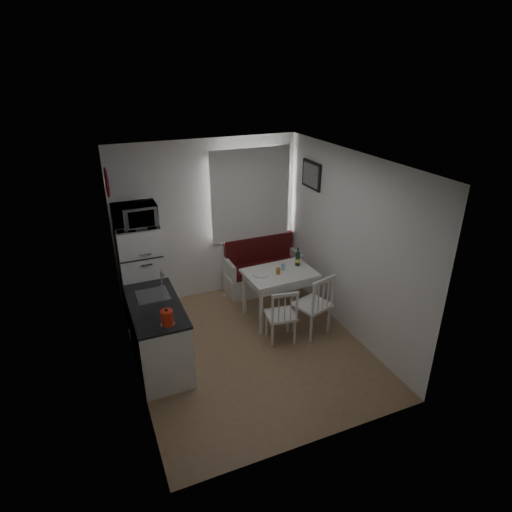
{
  "coord_description": "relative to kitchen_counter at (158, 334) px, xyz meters",
  "views": [
    {
      "loc": [
        -1.81,
        -4.53,
        3.64
      ],
      "look_at": [
        0.3,
        0.5,
        1.15
      ],
      "focal_mm": 30.0,
      "sensor_mm": 36.0,
      "label": 1
    }
  ],
  "objects": [
    {
      "name": "floor",
      "position": [
        1.2,
        -0.16,
        -0.46
      ],
      "size": [
        3.0,
        3.5,
        0.02
      ],
      "primitive_type": "cube",
      "color": "#8E694C",
      "rests_on": "ground"
    },
    {
      "name": "ceiling",
      "position": [
        1.2,
        -0.16,
        2.14
      ],
      "size": [
        3.0,
        3.5,
        0.02
      ],
      "primitive_type": "cube",
      "color": "white",
      "rests_on": "wall_back"
    },
    {
      "name": "wall_back",
      "position": [
        1.2,
        1.59,
        0.84
      ],
      "size": [
        3.0,
        0.02,
        2.6
      ],
      "primitive_type": "cube",
      "color": "white",
      "rests_on": "floor"
    },
    {
      "name": "wall_front",
      "position": [
        1.2,
        -1.91,
        0.84
      ],
      "size": [
        3.0,
        0.02,
        2.6
      ],
      "primitive_type": "cube",
      "color": "white",
      "rests_on": "floor"
    },
    {
      "name": "wall_left",
      "position": [
        -0.3,
        -0.16,
        0.84
      ],
      "size": [
        0.02,
        3.5,
        2.6
      ],
      "primitive_type": "cube",
      "color": "white",
      "rests_on": "floor"
    },
    {
      "name": "wall_right",
      "position": [
        2.7,
        -0.16,
        0.84
      ],
      "size": [
        0.02,
        3.5,
        2.6
      ],
      "primitive_type": "cube",
      "color": "white",
      "rests_on": "floor"
    },
    {
      "name": "window",
      "position": [
        1.9,
        1.56,
        1.17
      ],
      "size": [
        1.22,
        0.06,
        1.47
      ],
      "primitive_type": "cube",
      "color": "white",
      "rests_on": "wall_back"
    },
    {
      "name": "curtain",
      "position": [
        1.9,
        1.49,
        1.22
      ],
      "size": [
        1.35,
        0.02,
        1.5
      ],
      "primitive_type": "cube",
      "color": "white",
      "rests_on": "wall_back"
    },
    {
      "name": "kitchen_counter",
      "position": [
        0.0,
        0.0,
        0.0
      ],
      "size": [
        0.62,
        1.32,
        1.16
      ],
      "color": "white",
      "rests_on": "floor"
    },
    {
      "name": "wall_sign",
      "position": [
        -0.27,
        1.29,
        1.69
      ],
      "size": [
        0.03,
        0.4,
        0.4
      ],
      "primitive_type": "cylinder",
      "rotation": [
        0.0,
        1.57,
        0.0
      ],
      "color": "#1C43A9",
      "rests_on": "wall_left"
    },
    {
      "name": "picture_frame",
      "position": [
        2.67,
        0.94,
        1.59
      ],
      "size": [
        0.04,
        0.52,
        0.42
      ],
      "primitive_type": "cube",
      "color": "black",
      "rests_on": "wall_right"
    },
    {
      "name": "bench",
      "position": [
        2.05,
        1.35,
        -0.15
      ],
      "size": [
        1.29,
        0.5,
        0.93
      ],
      "color": "white",
      "rests_on": "floor"
    },
    {
      "name": "dining_table",
      "position": [
        1.93,
        0.43,
        0.23
      ],
      "size": [
        1.06,
        0.76,
        0.77
      ],
      "rotation": [
        0.0,
        0.0,
        0.04
      ],
      "color": "white",
      "rests_on": "floor"
    },
    {
      "name": "chair_left",
      "position": [
        1.68,
        -0.22,
        0.07
      ],
      "size": [
        0.45,
        0.44,
        0.46
      ],
      "rotation": [
        0.0,
        0.0,
        -0.15
      ],
      "color": "white",
      "rests_on": "floor"
    },
    {
      "name": "chair_right",
      "position": [
        2.18,
        -0.23,
        0.14
      ],
      "size": [
        0.55,
        0.54,
        0.51
      ],
      "rotation": [
        0.0,
        0.0,
        0.28
      ],
      "color": "white",
      "rests_on": "floor"
    },
    {
      "name": "fridge",
      "position": [
        0.02,
        1.24,
        0.29
      ],
      "size": [
        0.6,
        0.6,
        1.5
      ],
      "primitive_type": "cube",
      "color": "white",
      "rests_on": "floor"
    },
    {
      "name": "microwave",
      "position": [
        0.02,
        1.19,
        1.21
      ],
      "size": [
        0.61,
        0.41,
        0.34
      ],
      "primitive_type": "imported",
      "color": "white",
      "rests_on": "fridge"
    },
    {
      "name": "kettle",
      "position": [
        0.05,
        -0.54,
        0.56
      ],
      "size": [
        0.17,
        0.17,
        0.22
      ],
      "primitive_type": "cylinder",
      "color": "red",
      "rests_on": "kitchen_counter"
    },
    {
      "name": "wine_bottle",
      "position": [
        2.28,
        0.53,
        0.46
      ],
      "size": [
        0.07,
        0.07,
        0.3
      ],
      "primitive_type": null,
      "color": "#123A22",
      "rests_on": "dining_table"
    },
    {
      "name": "drinking_glass_orange",
      "position": [
        1.88,
        0.38,
        0.36
      ],
      "size": [
        0.06,
        0.06,
        0.1
      ],
      "primitive_type": "cylinder",
      "color": "#C37720",
      "rests_on": "dining_table"
    },
    {
      "name": "drinking_glass_blue",
      "position": [
        2.01,
        0.48,
        0.36
      ],
      "size": [
        0.05,
        0.05,
        0.09
      ],
      "primitive_type": "cylinder",
      "color": "#82BADE",
      "rests_on": "dining_table"
    },
    {
      "name": "plate",
      "position": [
        1.63,
        0.45,
        0.32
      ],
      "size": [
        0.23,
        0.23,
        0.02
      ],
      "primitive_type": "cylinder",
      "color": "white",
      "rests_on": "dining_table"
    }
  ]
}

